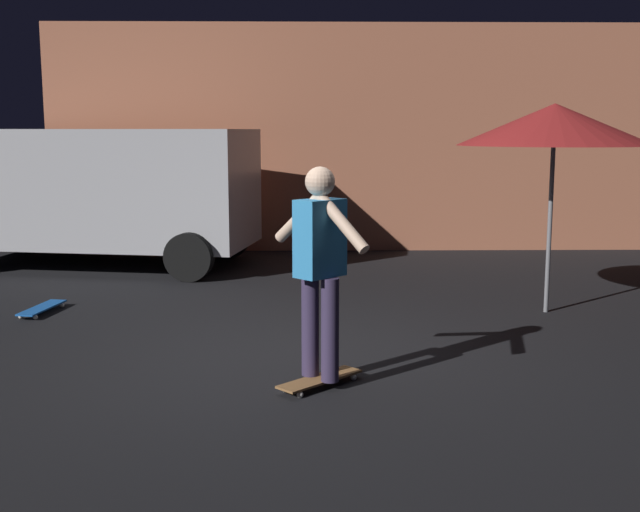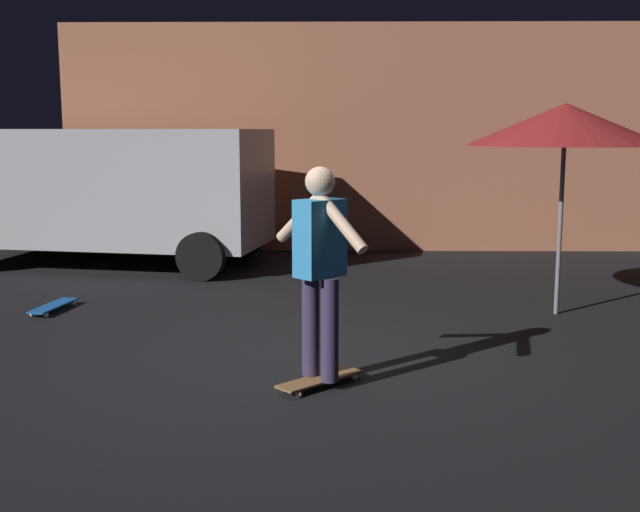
{
  "view_description": "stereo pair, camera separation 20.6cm",
  "coord_description": "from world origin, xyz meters",
  "px_view_note": "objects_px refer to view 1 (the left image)",
  "views": [
    {
      "loc": [
        0.19,
        -6.75,
        2.01
      ],
      "look_at": [
        0.3,
        -0.76,
        1.05
      ],
      "focal_mm": 44.01,
      "sensor_mm": 36.0,
      "label": 1
    },
    {
      "loc": [
        0.4,
        -6.75,
        2.01
      ],
      "look_at": [
        0.3,
        -0.76,
        1.05
      ],
      "focal_mm": 44.01,
      "sensor_mm": 36.0,
      "label": 2
    }
  ],
  "objects_px": {
    "parked_van": "(95,188)",
    "patio_umbrella": "(554,125)",
    "skateboard_ridden": "(320,380)",
    "skateboard_spare": "(42,308)",
    "skater": "(320,258)"
  },
  "relations": [
    {
      "from": "parked_van",
      "to": "patio_umbrella",
      "type": "distance_m",
      "value": 6.7
    },
    {
      "from": "skateboard_ridden",
      "to": "skateboard_spare",
      "type": "distance_m",
      "value": 4.0
    },
    {
      "from": "parked_van",
      "to": "skateboard_spare",
      "type": "bearing_deg",
      "value": -86.5
    },
    {
      "from": "skateboard_ridden",
      "to": "patio_umbrella",
      "type": "bearing_deg",
      "value": 44.58
    },
    {
      "from": "skateboard_spare",
      "to": "skater",
      "type": "bearing_deg",
      "value": -40.34
    },
    {
      "from": "patio_umbrella",
      "to": "skater",
      "type": "bearing_deg",
      "value": -135.42
    },
    {
      "from": "skateboard_ridden",
      "to": "skateboard_spare",
      "type": "xyz_separation_m",
      "value": [
        -3.05,
        2.59,
        0.0
      ]
    },
    {
      "from": "patio_umbrella",
      "to": "skater",
      "type": "height_order",
      "value": "patio_umbrella"
    },
    {
      "from": "parked_van",
      "to": "skateboard_ridden",
      "type": "height_order",
      "value": "parked_van"
    },
    {
      "from": "skateboard_ridden",
      "to": "skater",
      "type": "relative_size",
      "value": 0.42
    },
    {
      "from": "skateboard_ridden",
      "to": "skateboard_spare",
      "type": "bearing_deg",
      "value": 139.66
    },
    {
      "from": "skater",
      "to": "parked_van",
      "type": "bearing_deg",
      "value": 119.52
    },
    {
      "from": "skateboard_spare",
      "to": "skateboard_ridden",
      "type": "bearing_deg",
      "value": -40.34
    },
    {
      "from": "patio_umbrella",
      "to": "skateboard_ridden",
      "type": "bearing_deg",
      "value": -135.42
    },
    {
      "from": "parked_van",
      "to": "skateboard_spare",
      "type": "height_order",
      "value": "parked_van"
    }
  ]
}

